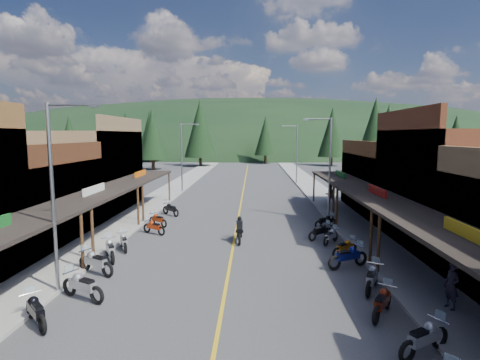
# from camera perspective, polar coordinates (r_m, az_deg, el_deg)

# --- Properties ---
(ground) EXTENTS (220.00, 220.00, 0.00)m
(ground) POSITION_cam_1_polar(r_m,az_deg,el_deg) (22.04, -1.18, -10.80)
(ground) COLOR #38383A
(ground) RESTS_ON ground
(centerline) EXTENTS (0.15, 90.00, 0.01)m
(centerline) POSITION_cam_1_polar(r_m,az_deg,el_deg) (41.53, 0.36, -2.36)
(centerline) COLOR gold
(centerline) RESTS_ON ground
(sidewalk_west) EXTENTS (3.40, 94.00, 0.15)m
(sidewalk_west) POSITION_cam_1_polar(r_m,az_deg,el_deg) (42.66, -11.42, -2.16)
(sidewalk_west) COLOR gray
(sidewalk_west) RESTS_ON ground
(sidewalk_east) EXTENTS (3.40, 94.00, 0.15)m
(sidewalk_east) POSITION_cam_1_polar(r_m,az_deg,el_deg) (42.17, 12.27, -2.28)
(sidewalk_east) COLOR gray
(sidewalk_east) RESTS_ON ground
(shop_west_2) EXTENTS (10.90, 9.00, 6.20)m
(shop_west_2) POSITION_cam_1_polar(r_m,az_deg,el_deg) (27.46, -31.01, -2.82)
(shop_west_2) COLOR #3F2111
(shop_west_2) RESTS_ON ground
(shop_west_3) EXTENTS (10.90, 10.20, 8.20)m
(shop_west_3) POSITION_cam_1_polar(r_m,az_deg,el_deg) (35.71, -22.78, 1.26)
(shop_west_3) COLOR brown
(shop_west_3) RESTS_ON ground
(shop_east_2) EXTENTS (10.90, 9.00, 8.20)m
(shop_east_2) POSITION_cam_1_polar(r_m,az_deg,el_deg) (26.13, 30.83, -1.07)
(shop_east_2) COLOR #562B19
(shop_east_2) RESTS_ON ground
(shop_east_3) EXTENTS (10.90, 10.20, 6.20)m
(shop_east_3) POSITION_cam_1_polar(r_m,az_deg,el_deg) (34.88, 23.13, -0.51)
(shop_east_3) COLOR #4C2D16
(shop_east_3) RESTS_ON ground
(streetlight_0) EXTENTS (2.16, 0.18, 8.00)m
(streetlight_0) POSITION_cam_1_polar(r_m,az_deg,el_deg) (17.18, -26.28, -1.32)
(streetlight_0) COLOR gray
(streetlight_0) RESTS_ON ground
(streetlight_1) EXTENTS (2.16, 0.18, 8.00)m
(streetlight_1) POSITION_cam_1_polar(r_m,az_deg,el_deg) (43.78, -8.72, 3.90)
(streetlight_1) COLOR gray
(streetlight_1) RESTS_ON ground
(streetlight_2) EXTENTS (2.16, 0.18, 8.00)m
(streetlight_2) POSITION_cam_1_polar(r_m,az_deg,el_deg) (29.62, 13.25, 2.39)
(streetlight_2) COLOR gray
(streetlight_2) RESTS_ON ground
(streetlight_3) EXTENTS (2.16, 0.18, 8.00)m
(streetlight_3) POSITION_cam_1_polar(r_m,az_deg,el_deg) (51.34, 8.49, 4.34)
(streetlight_3) COLOR gray
(streetlight_3) RESTS_ON ground
(ridge_hill) EXTENTS (310.00, 140.00, 60.00)m
(ridge_hill) POSITION_cam_1_polar(r_m,az_deg,el_deg) (156.11, 1.58, 4.46)
(ridge_hill) COLOR black
(ridge_hill) RESTS_ON ground
(pine_0) EXTENTS (5.04, 5.04, 11.00)m
(pine_0) POSITION_cam_1_polar(r_m,az_deg,el_deg) (92.62, -24.54, 6.17)
(pine_0) COLOR black
(pine_0) RESTS_ON ground
(pine_1) EXTENTS (5.88, 5.88, 12.50)m
(pine_1) POSITION_cam_1_polar(r_m,az_deg,el_deg) (94.39, -13.56, 7.06)
(pine_1) COLOR black
(pine_1) RESTS_ON ground
(pine_2) EXTENTS (6.72, 6.72, 14.00)m
(pine_2) POSITION_cam_1_polar(r_m,az_deg,el_deg) (79.76, -6.10, 7.81)
(pine_2) COLOR black
(pine_2) RESTS_ON ground
(pine_3) EXTENTS (5.04, 5.04, 11.00)m
(pine_3) POSITION_cam_1_polar(r_m,az_deg,el_deg) (87.01, 3.90, 6.76)
(pine_3) COLOR black
(pine_3) RESTS_ON ground
(pine_4) EXTENTS (5.88, 5.88, 12.50)m
(pine_4) POSITION_cam_1_polar(r_m,az_deg,el_deg) (82.69, 13.86, 7.09)
(pine_4) COLOR black
(pine_4) RESTS_ON ground
(pine_5) EXTENTS (6.72, 6.72, 14.00)m
(pine_5) POSITION_cam_1_polar(r_m,az_deg,el_deg) (98.59, 21.64, 7.19)
(pine_5) COLOR black
(pine_5) RESTS_ON ground
(pine_6) EXTENTS (5.04, 5.04, 11.00)m
(pine_6) POSITION_cam_1_polar(r_m,az_deg,el_deg) (96.06, 30.00, 5.87)
(pine_6) COLOR black
(pine_6) RESTS_ON ground
(pine_7) EXTENTS (5.88, 5.88, 12.50)m
(pine_7) POSITION_cam_1_polar(r_m,az_deg,el_deg) (102.49, -17.00, 6.92)
(pine_7) COLOR black
(pine_7) RESTS_ON ground
(pine_8) EXTENTS (4.48, 4.48, 10.00)m
(pine_8) POSITION_cam_1_polar(r_m,az_deg,el_deg) (65.23, -18.91, 5.91)
(pine_8) COLOR black
(pine_8) RESTS_ON ground
(pine_9) EXTENTS (4.93, 4.93, 10.80)m
(pine_9) POSITION_cam_1_polar(r_m,az_deg,el_deg) (69.80, 21.23, 6.19)
(pine_9) COLOR black
(pine_9) RESTS_ON ground
(pine_10) EXTENTS (5.38, 5.38, 11.60)m
(pine_10) POSITION_cam_1_polar(r_m,az_deg,el_deg) (73.51, -13.21, 6.81)
(pine_10) COLOR black
(pine_10) RESTS_ON ground
(pine_11) EXTENTS (5.82, 5.82, 12.40)m
(pine_11) POSITION_cam_1_polar(r_m,az_deg,el_deg) (61.89, 19.87, 6.96)
(pine_11) COLOR black
(pine_11) RESTS_ON ground
(bike_west_4) EXTENTS (2.02, 2.03, 1.22)m
(bike_west_4) POSITION_cam_1_polar(r_m,az_deg,el_deg) (15.63, -28.70, -16.93)
(bike_west_4) COLOR black
(bike_west_4) RESTS_ON ground
(bike_west_5) EXTENTS (2.42, 1.75, 1.33)m
(bike_west_5) POSITION_cam_1_polar(r_m,az_deg,el_deg) (17.02, -22.89, -14.45)
(bike_west_5) COLOR gray
(bike_west_5) RESTS_ON ground
(bike_west_6) EXTENTS (2.43, 1.84, 1.34)m
(bike_west_6) POSITION_cam_1_polar(r_m,az_deg,el_deg) (19.69, -21.15, -11.42)
(bike_west_6) COLOR gray
(bike_west_6) RESTS_ON ground
(bike_west_7) EXTENTS (1.77, 2.39, 1.31)m
(bike_west_7) POSITION_cam_1_polar(r_m,az_deg,el_deg) (21.53, -19.17, -9.80)
(bike_west_7) COLOR #A5A5AA
(bike_west_7) RESTS_ON ground
(bike_west_8) EXTENTS (1.46, 2.04, 1.12)m
(bike_west_8) POSITION_cam_1_polar(r_m,az_deg,el_deg) (23.12, -17.31, -8.83)
(bike_west_8) COLOR #95969A
(bike_west_8) RESTS_ON ground
(bike_west_9) EXTENTS (1.97, 1.53, 1.09)m
(bike_west_9) POSITION_cam_1_polar(r_m,az_deg,el_deg) (26.14, -12.98, -6.89)
(bike_west_9) COLOR #A12B0B
(bike_west_9) RESTS_ON ground
(bike_west_10) EXTENTS (1.92, 1.70, 1.11)m
(bike_west_10) POSITION_cam_1_polar(r_m,az_deg,el_deg) (28.25, -12.41, -5.83)
(bike_west_10) COLOR #9A2D0B
(bike_west_10) RESTS_ON ground
(bike_west_11) EXTENTS (2.02, 1.96, 1.21)m
(bike_west_11) POSITION_cam_1_polar(r_m,az_deg,el_deg) (31.74, -10.53, -4.29)
(bike_west_11) COLOR black
(bike_west_11) RESTS_ON ground
(bike_east_3) EXTENTS (2.23, 1.74, 1.24)m
(bike_east_3) POSITION_cam_1_polar(r_m,az_deg,el_deg) (13.52, 26.30, -20.61)
(bike_east_3) COLOR #A0A0A5
(bike_east_3) RESTS_ON ground
(bike_east_4) EXTENTS (1.76, 2.15, 1.21)m
(bike_east_4) POSITION_cam_1_polar(r_m,az_deg,el_deg) (15.45, 20.85, -16.83)
(bike_east_4) COLOR maroon
(bike_east_4) RESTS_ON ground
(bike_east_5) EXTENTS (1.67, 2.30, 1.26)m
(bike_east_5) POSITION_cam_1_polar(r_m,az_deg,el_deg) (17.57, 19.49, -13.73)
(bike_east_5) COLOR gray
(bike_east_5) RESTS_ON ground
(bike_east_6) EXTENTS (2.42, 1.68, 1.32)m
(bike_east_6) POSITION_cam_1_polar(r_m,az_deg,el_deg) (19.98, 16.14, -10.98)
(bike_east_6) COLOR navy
(bike_east_6) RESTS_ON ground
(bike_east_7) EXTENTS (1.90, 1.65, 1.09)m
(bike_east_7) POSITION_cam_1_polar(r_m,az_deg,el_deg) (21.78, 15.69, -9.79)
(bike_east_7) COLOR #BE6A0D
(bike_east_7) RESTS_ON ground
(bike_east_8) EXTENTS (1.61, 1.89, 1.08)m
(bike_east_8) POSITION_cam_1_polar(r_m,az_deg,el_deg) (23.98, 13.67, -8.19)
(bike_east_8) COLOR #9F9FA5
(bike_east_8) RESTS_ON ground
(bike_east_9) EXTENTS (2.04, 1.78, 1.17)m
(bike_east_9) POSITION_cam_1_polar(r_m,az_deg,el_deg) (24.76, 12.17, -7.56)
(bike_east_9) COLOR black
(bike_east_9) RESTS_ON ground
(bike_east_10) EXTENTS (1.94, 1.49, 1.07)m
(bike_east_10) POSITION_cam_1_polar(r_m,az_deg,el_deg) (27.89, 12.91, -6.04)
(bike_east_10) COLOR black
(bike_east_10) RESTS_ON ground
(rider_on_bike) EXTENTS (0.81, 2.26, 1.71)m
(rider_on_bike) POSITION_cam_1_polar(r_m,az_deg,el_deg) (23.67, -0.05, -7.82)
(rider_on_bike) COLOR black
(rider_on_bike) RESTS_ON ground
(pedestrian_east_a) EXTENTS (0.59, 0.75, 1.82)m
(pedestrian_east_a) POSITION_cam_1_polar(r_m,az_deg,el_deg) (16.68, 29.55, -13.81)
(pedestrian_east_a) COLOR black
(pedestrian_east_a) RESTS_ON sidewalk_east
(pedestrian_east_b) EXTENTS (0.95, 0.61, 1.86)m
(pedestrian_east_b) POSITION_cam_1_polar(r_m,az_deg,el_deg) (36.41, 13.56, -2.16)
(pedestrian_east_b) COLOR brown
(pedestrian_east_b) RESTS_ON sidewalk_east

